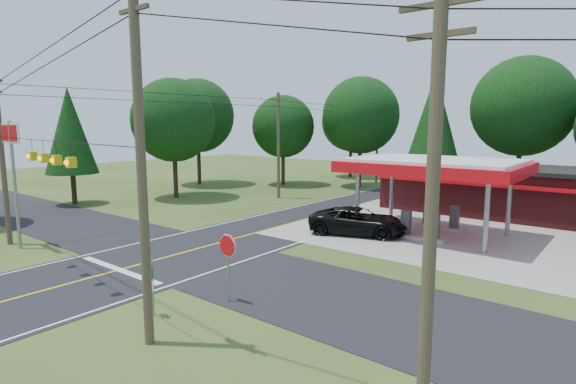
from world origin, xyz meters
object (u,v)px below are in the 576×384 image
Objects in this scene: gas_canopy at (433,168)px; octagonal_stop_sign at (228,251)px; suv_car at (358,221)px; big_stop_sign at (12,154)px.

gas_canopy reaches higher than octagonal_stop_sign.
gas_canopy is 1.71× the size of suv_car.
gas_canopy is at bearing -70.39° from suv_car.
big_stop_sign is 2.59× the size of octagonal_stop_sign.
big_stop_sign is at bearing -133.35° from gas_canopy.
octagonal_stop_sign is at bearing -97.12° from gas_canopy.
suv_car is at bearing -140.59° from gas_canopy.
big_stop_sign reaches higher than gas_canopy.
gas_canopy is at bearing 82.88° from octagonal_stop_sign.
gas_canopy is 24.79m from big_stop_sign.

